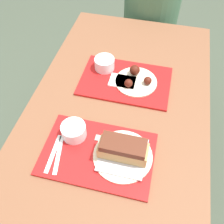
# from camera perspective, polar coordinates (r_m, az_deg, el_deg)

# --- Properties ---
(ground_plane) EXTENTS (12.00, 12.00, 0.00)m
(ground_plane) POSITION_cam_1_polar(r_m,az_deg,el_deg) (1.79, 0.49, -15.95)
(ground_plane) COLOR #424C3D
(picnic_table) EXTENTS (0.83, 1.57, 0.77)m
(picnic_table) POSITION_cam_1_polar(r_m,az_deg,el_deg) (1.20, 0.70, -3.89)
(picnic_table) COLOR brown
(picnic_table) RESTS_ON ground_plane
(picnic_bench_far) EXTENTS (0.78, 0.28, 0.47)m
(picnic_bench_far) POSITION_cam_1_polar(r_m,az_deg,el_deg) (2.10, 7.03, 14.34)
(picnic_bench_far) COLOR brown
(picnic_bench_far) RESTS_ON ground_plane
(tray_near) EXTENTS (0.44, 0.29, 0.01)m
(tray_near) POSITION_cam_1_polar(r_m,az_deg,el_deg) (1.01, -3.23, -9.48)
(tray_near) COLOR red
(tray_near) RESTS_ON picnic_table
(tray_far) EXTENTS (0.44, 0.29, 0.01)m
(tray_far) POSITION_cam_1_polar(r_m,az_deg,el_deg) (1.25, 3.01, 7.09)
(tray_far) COLOR red
(tray_far) RESTS_ON picnic_table
(bowl_coleslaw_near) EXTENTS (0.10, 0.10, 0.06)m
(bowl_coleslaw_near) POSITION_cam_1_polar(r_m,az_deg,el_deg) (1.03, -8.75, -4.17)
(bowl_coleslaw_near) COLOR silver
(bowl_coleslaw_near) RESTS_ON tray_near
(brisket_sandwich_plate) EXTENTS (0.23, 0.23, 0.10)m
(brisket_sandwich_plate) POSITION_cam_1_polar(r_m,az_deg,el_deg) (0.96, 2.54, -8.98)
(brisket_sandwich_plate) COLOR beige
(brisket_sandwich_plate) RESTS_ON tray_near
(plastic_fork_near) EXTENTS (0.02, 0.17, 0.00)m
(plastic_fork_near) POSITION_cam_1_polar(r_m,az_deg,el_deg) (1.02, -13.29, -9.21)
(plastic_fork_near) COLOR white
(plastic_fork_near) RESTS_ON tray_near
(plastic_knife_near) EXTENTS (0.05, 0.17, 0.00)m
(plastic_knife_near) POSITION_cam_1_polar(r_m,az_deg,el_deg) (1.01, -12.14, -9.50)
(plastic_knife_near) COLOR white
(plastic_knife_near) RESTS_ON tray_near
(condiment_packet) EXTENTS (0.04, 0.03, 0.01)m
(condiment_packet) POSITION_cam_1_polar(r_m,az_deg,el_deg) (1.03, -2.86, -6.03)
(condiment_packet) COLOR #A59E93
(condiment_packet) RESTS_ON tray_near
(bowl_coleslaw_far) EXTENTS (0.10, 0.10, 0.06)m
(bowl_coleslaw_far) POSITION_cam_1_polar(r_m,az_deg,el_deg) (1.29, -1.74, 11.13)
(bowl_coleslaw_far) COLOR silver
(bowl_coleslaw_far) RESTS_ON tray_far
(wings_plate_far) EXTENTS (0.20, 0.20, 0.06)m
(wings_plate_far) POSITION_cam_1_polar(r_m,az_deg,el_deg) (1.24, 5.52, 7.52)
(wings_plate_far) COLOR beige
(wings_plate_far) RESTS_ON tray_far
(napkin_far) EXTENTS (0.13, 0.09, 0.01)m
(napkin_far) POSITION_cam_1_polar(r_m,az_deg,el_deg) (1.24, 2.38, 7.01)
(napkin_far) COLOR white
(napkin_far) RESTS_ON tray_far
(person_seated_across) EXTENTS (0.38, 0.38, 0.64)m
(person_seated_across) POSITION_cam_1_polar(r_m,az_deg,el_deg) (1.91, 9.00, 22.10)
(person_seated_across) COLOR #477051
(person_seated_across) RESTS_ON picnic_bench_far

